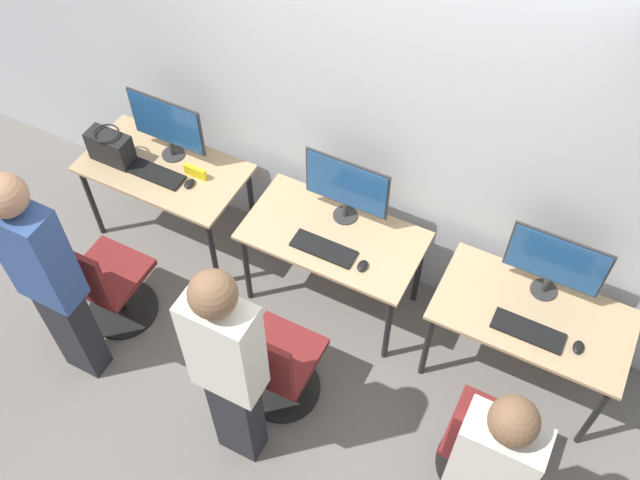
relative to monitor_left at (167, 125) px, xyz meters
name	(u,v)px	position (x,y,z in m)	size (l,w,h in m)	color
ground_plane	(312,330)	(1.29, -0.43, -0.98)	(20.00, 20.00, 0.00)	slate
wall_back	(368,108)	(1.29, 0.30, 0.42)	(12.00, 0.05, 2.80)	#B7BCC1
desk_left	(165,175)	(0.00, -0.13, -0.36)	(1.13, 0.61, 0.70)	tan
monitor_left	(167,125)	(0.00, 0.00, 0.00)	(0.55, 0.16, 0.48)	#2D2D2D
keyboard_left	(155,174)	(0.00, -0.21, -0.26)	(0.41, 0.14, 0.02)	black
mouse_left	(189,183)	(0.26, -0.19, -0.26)	(0.06, 0.09, 0.03)	black
office_chair_left	(106,285)	(0.05, -0.94, -0.60)	(0.48, 0.48, 0.90)	black
person_left	(47,276)	(0.10, -1.30, -0.02)	(0.36, 0.23, 1.74)	#232328
desk_center	(333,243)	(1.29, -0.13, -0.36)	(1.13, 0.61, 0.70)	tan
monitor_center	(347,187)	(1.29, 0.04, 0.00)	(0.55, 0.16, 0.48)	#2D2D2D
keyboard_center	(324,249)	(1.29, -0.26, -0.26)	(0.41, 0.14, 0.02)	black
mouse_center	(363,266)	(1.56, -0.28, -0.26)	(0.06, 0.09, 0.03)	black
office_chair_center	(276,367)	(1.32, -0.95, -0.60)	(0.48, 0.48, 0.90)	black
person_center	(228,367)	(1.28, -1.32, -0.03)	(0.36, 0.23, 1.72)	#232328
desk_right	(531,322)	(2.57, -0.13, -0.36)	(1.13, 0.61, 0.70)	tan
monitor_right	(555,263)	(2.57, 0.06, 0.00)	(0.55, 0.16, 0.48)	#2D2D2D
keyboard_right	(528,331)	(2.57, -0.26, -0.26)	(0.41, 0.14, 0.02)	black
mouse_right	(578,347)	(2.85, -0.24, -0.26)	(0.06, 0.09, 0.03)	black
office_chair_right	(484,448)	(2.59, -0.87, -0.60)	(0.48, 0.48, 0.90)	black
person_right	(485,478)	(2.63, -1.23, -0.10)	(0.36, 0.21, 1.61)	#232328
handbag	(110,147)	(-0.34, -0.22, -0.16)	(0.30, 0.18, 0.25)	black
placard_left	(195,172)	(0.25, -0.10, -0.23)	(0.16, 0.03, 0.08)	yellow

